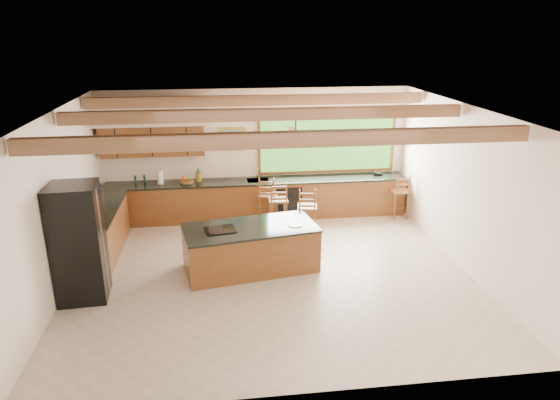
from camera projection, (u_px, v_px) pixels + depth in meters
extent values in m
plane|color=#C0B09F|center=(272.00, 273.00, 9.24)|extent=(7.20, 7.20, 0.00)
cube|color=white|center=(256.00, 153.00, 11.80)|extent=(7.20, 0.04, 3.00)
cube|color=white|center=(303.00, 287.00, 5.71)|extent=(7.20, 0.04, 3.00)
cube|color=white|center=(57.00, 205.00, 8.32)|extent=(0.04, 6.50, 3.00)
cube|color=white|center=(466.00, 188.00, 9.18)|extent=(0.04, 6.50, 3.00)
cube|color=#A26E51|center=(271.00, 111.00, 8.26)|extent=(7.20, 6.50, 0.04)
cube|color=#926E49|center=(284.00, 140.00, 6.80)|extent=(7.10, 0.15, 0.22)
cube|color=#926E49|center=(268.00, 114.00, 8.77)|extent=(7.10, 0.15, 0.22)
cube|color=#926E49|center=(259.00, 100.00, 10.46)|extent=(7.10, 0.15, 0.22)
cube|color=brown|center=(153.00, 141.00, 11.20)|extent=(2.30, 0.35, 0.70)
cube|color=beige|center=(150.00, 114.00, 10.94)|extent=(2.60, 0.50, 0.48)
cylinder|color=#FFEABF|center=(118.00, 126.00, 10.93)|extent=(0.10, 0.10, 0.01)
cylinder|color=#FFEABF|center=(183.00, 124.00, 11.10)|extent=(0.10, 0.10, 0.01)
cube|color=#60AE3E|center=(327.00, 144.00, 11.92)|extent=(3.20, 0.04, 1.30)
cube|color=#A88B33|center=(233.00, 139.00, 11.59)|extent=(0.64, 0.03, 0.54)
cube|color=#457C62|center=(233.00, 139.00, 11.57)|extent=(0.54, 0.01, 0.44)
cube|color=brown|center=(258.00, 200.00, 11.82)|extent=(7.00, 0.65, 0.88)
cube|color=black|center=(258.00, 181.00, 11.67)|extent=(7.04, 0.69, 0.04)
cube|color=brown|center=(103.00, 232.00, 9.97)|extent=(0.65, 2.35, 0.88)
cube|color=black|center=(100.00, 210.00, 9.82)|extent=(0.69, 2.39, 0.04)
cube|color=black|center=(289.00, 204.00, 11.61)|extent=(0.60, 0.02, 0.78)
cube|color=silver|center=(258.00, 181.00, 11.67)|extent=(0.50, 0.38, 0.03)
cylinder|color=silver|center=(257.00, 172.00, 11.81)|extent=(0.03, 0.03, 0.30)
cylinder|color=silver|center=(257.00, 168.00, 11.67)|extent=(0.03, 0.20, 0.03)
cylinder|color=white|center=(160.00, 178.00, 11.33)|extent=(0.13, 0.13, 0.31)
cylinder|color=#1A421D|center=(135.00, 179.00, 11.41)|extent=(0.05, 0.05, 0.18)
cylinder|color=#1A421D|center=(145.00, 179.00, 11.48)|extent=(0.05, 0.05, 0.18)
cube|color=black|center=(377.00, 173.00, 12.06)|extent=(0.21, 0.17, 0.09)
cube|color=brown|center=(251.00, 249.00, 9.29)|extent=(2.55, 1.50, 0.81)
cube|color=black|center=(250.00, 228.00, 9.15)|extent=(2.59, 1.54, 0.04)
cube|color=black|center=(220.00, 230.00, 8.99)|extent=(0.60, 0.51, 0.02)
cylinder|color=white|center=(295.00, 225.00, 9.23)|extent=(0.29, 0.29, 0.01)
cube|color=black|center=(78.00, 243.00, 8.11)|extent=(0.82, 0.80, 1.98)
cube|color=silver|center=(103.00, 242.00, 8.16)|extent=(0.02, 0.05, 1.82)
cube|color=olive|center=(278.00, 200.00, 11.02)|extent=(0.42, 0.42, 0.04)
cylinder|color=olive|center=(272.00, 218.00, 10.97)|extent=(0.04, 0.04, 0.68)
cylinder|color=olive|center=(286.00, 217.00, 11.00)|extent=(0.04, 0.04, 0.68)
cylinder|color=olive|center=(270.00, 213.00, 11.27)|extent=(0.04, 0.04, 0.68)
cylinder|color=olive|center=(284.00, 212.00, 11.31)|extent=(0.04, 0.04, 0.68)
cube|color=olive|center=(268.00, 195.00, 11.33)|extent=(0.52, 0.52, 0.04)
cylinder|color=olive|center=(262.00, 213.00, 11.28)|extent=(0.04, 0.04, 0.68)
cylinder|color=olive|center=(276.00, 212.00, 11.32)|extent=(0.04, 0.04, 0.68)
cylinder|color=olive|center=(261.00, 208.00, 11.58)|extent=(0.04, 0.04, 0.68)
cylinder|color=olive|center=(275.00, 207.00, 11.62)|extent=(0.04, 0.04, 0.68)
cube|color=olive|center=(307.00, 207.00, 10.63)|extent=(0.47, 0.47, 0.04)
cylinder|color=olive|center=(301.00, 225.00, 10.58)|extent=(0.04, 0.04, 0.66)
cylinder|color=olive|center=(316.00, 225.00, 10.61)|extent=(0.04, 0.04, 0.66)
cylinder|color=olive|center=(298.00, 220.00, 10.88)|extent=(0.04, 0.04, 0.66)
cylinder|color=olive|center=(313.00, 219.00, 10.92)|extent=(0.04, 0.04, 0.66)
cube|color=olive|center=(400.00, 191.00, 11.72)|extent=(0.41, 0.41, 0.04)
cylinder|color=olive|center=(394.00, 207.00, 11.66)|extent=(0.04, 0.04, 0.65)
cylinder|color=olive|center=(407.00, 207.00, 11.70)|extent=(0.04, 0.04, 0.65)
cylinder|color=olive|center=(390.00, 203.00, 11.96)|extent=(0.04, 0.04, 0.65)
cylinder|color=olive|center=(402.00, 202.00, 11.99)|extent=(0.04, 0.04, 0.65)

